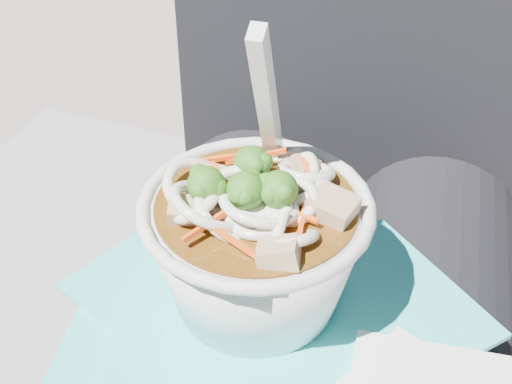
# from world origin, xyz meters

# --- Properties ---
(person_body) EXTENTS (0.34, 0.94, 0.98)m
(person_body) POSITION_xyz_m (-0.00, 0.09, 0.53)
(person_body) COLOR black
(person_body) RESTS_ON ground
(plastic_bag) EXTENTS (0.32, 0.33, 0.01)m
(plastic_bag) POSITION_xyz_m (-0.02, -0.03, 0.59)
(plastic_bag) COLOR #30C9C8
(plastic_bag) RESTS_ON lap
(udon_bowl) EXTENTS (0.18, 0.18, 0.20)m
(udon_bowl) POSITION_xyz_m (-0.04, 0.00, 0.65)
(udon_bowl) COLOR silver
(udon_bowl) RESTS_ON plastic_bag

